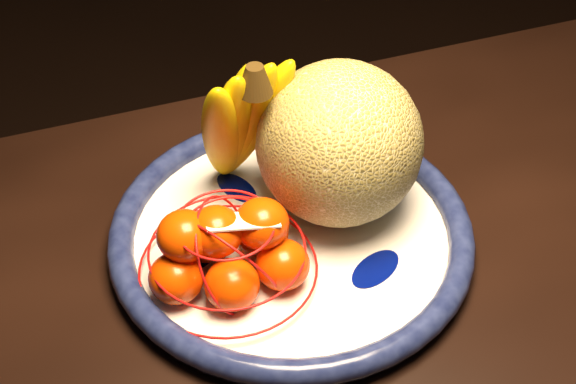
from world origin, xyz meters
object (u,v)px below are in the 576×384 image
object	(u,v)px
cantaloupe	(339,143)
mandarin_bag	(228,250)
dining_table	(549,326)
banana_bunch	(238,118)
fruit_bowl	(291,235)

from	to	relation	value
cantaloupe	mandarin_bag	bearing A→B (deg)	-157.35
dining_table	banana_bunch	distance (m)	0.41
banana_bunch	mandarin_bag	xyz separation A→B (m)	(-0.05, -0.12, -0.07)
dining_table	banana_bunch	world-z (taller)	banana_bunch
mandarin_bag	cantaloupe	bearing A→B (deg)	22.65
banana_bunch	mandarin_bag	world-z (taller)	banana_bunch
dining_table	fruit_bowl	size ratio (longest dim) A/B	3.72
dining_table	mandarin_bag	distance (m)	0.37
mandarin_bag	fruit_bowl	bearing A→B (deg)	21.76
cantaloupe	mandarin_bag	xyz separation A→B (m)	(-0.14, -0.06, -0.05)
mandarin_bag	dining_table	bearing A→B (deg)	-18.84
cantaloupe	fruit_bowl	bearing A→B (deg)	-156.27
cantaloupe	dining_table	bearing A→B (deg)	-42.63
cantaloupe	mandarin_bag	size ratio (longest dim) A/B	0.76
dining_table	fruit_bowl	world-z (taller)	fruit_bowl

